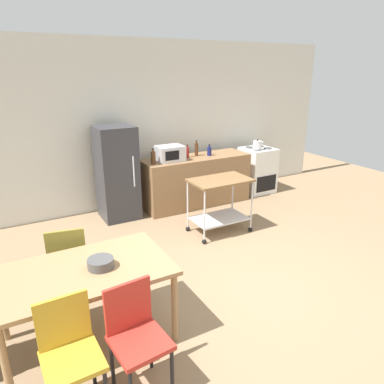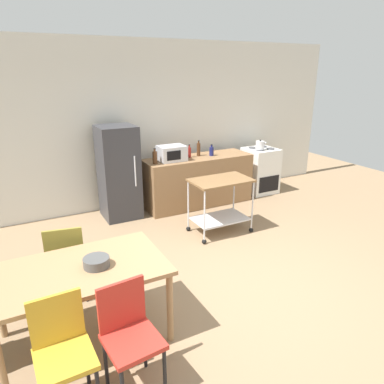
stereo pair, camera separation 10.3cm
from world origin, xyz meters
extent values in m
plane|color=#8C7051|center=(0.00, 0.00, 0.00)|extent=(12.00, 12.00, 0.00)
cube|color=silver|center=(0.00, 3.20, 1.45)|extent=(8.40, 0.12, 2.90)
cube|color=olive|center=(0.90, 2.60, 0.45)|extent=(2.00, 0.64, 0.90)
cube|color=#A37A51|center=(-1.74, -0.01, 0.73)|extent=(1.50, 0.90, 0.04)
cylinder|color=#A37A51|center=(-2.43, -0.40, 0.35)|extent=(0.06, 0.06, 0.71)
cylinder|color=#A37A51|center=(-1.05, -0.40, 0.35)|extent=(0.06, 0.06, 0.71)
cylinder|color=#A37A51|center=(-1.05, 0.38, 0.35)|extent=(0.06, 0.06, 0.71)
cube|color=#B72D23|center=(-1.52, -0.78, 0.47)|extent=(0.44, 0.44, 0.04)
cube|color=#B72D23|center=(-1.54, -0.60, 0.69)|extent=(0.38, 0.07, 0.40)
cylinder|color=black|center=(-1.34, -0.93, 0.23)|extent=(0.03, 0.03, 0.45)
cylinder|color=black|center=(-1.71, -0.63, 0.23)|extent=(0.03, 0.03, 0.45)
cylinder|color=black|center=(-1.37, -0.60, 0.23)|extent=(0.03, 0.03, 0.45)
cube|color=gold|center=(-2.00, -0.72, 0.47)|extent=(0.41, 0.41, 0.04)
cube|color=gold|center=(-2.01, -0.54, 0.69)|extent=(0.38, 0.04, 0.40)
cylinder|color=black|center=(-2.18, -0.55, 0.23)|extent=(0.03, 0.03, 0.45)
cylinder|color=black|center=(-1.84, -0.54, 0.23)|extent=(0.03, 0.03, 0.45)
cube|color=olive|center=(-1.74, 0.75, 0.47)|extent=(0.47, 0.47, 0.04)
cube|color=olive|center=(-1.78, 0.58, 0.69)|extent=(0.38, 0.10, 0.40)
cylinder|color=black|center=(-1.54, 0.89, 0.23)|extent=(0.03, 0.03, 0.45)
cylinder|color=black|center=(-1.88, 0.95, 0.23)|extent=(0.03, 0.03, 0.45)
cylinder|color=black|center=(-1.61, 0.55, 0.23)|extent=(0.03, 0.03, 0.45)
cylinder|color=black|center=(-1.94, 0.62, 0.23)|extent=(0.03, 0.03, 0.45)
cube|color=white|center=(2.35, 2.62, 0.45)|extent=(0.60, 0.60, 0.90)
cube|color=black|center=(2.35, 2.32, 0.25)|extent=(0.48, 0.01, 0.32)
cylinder|color=#47474C|center=(2.22, 2.50, 0.91)|extent=(0.16, 0.16, 0.02)
cylinder|color=#47474C|center=(2.48, 2.50, 0.91)|extent=(0.16, 0.16, 0.02)
cylinder|color=#47474C|center=(2.22, 2.74, 0.91)|extent=(0.16, 0.16, 0.02)
cylinder|color=#47474C|center=(2.48, 2.74, 0.91)|extent=(0.16, 0.16, 0.02)
cube|color=#333338|center=(-0.55, 2.70, 0.78)|extent=(0.60, 0.60, 1.55)
cylinder|color=silver|center=(-0.37, 2.39, 0.85)|extent=(0.02, 0.02, 0.50)
cube|color=brown|center=(0.61, 1.37, 0.83)|extent=(0.90, 0.56, 0.03)
cube|color=silver|center=(0.61, 1.37, 0.22)|extent=(0.83, 0.52, 0.02)
cylinder|color=silver|center=(0.19, 1.12, 0.45)|extent=(0.02, 0.02, 0.76)
sphere|color=black|center=(0.19, 1.12, 0.04)|extent=(0.07, 0.07, 0.07)
cylinder|color=silver|center=(1.03, 1.12, 0.45)|extent=(0.02, 0.02, 0.76)
sphere|color=black|center=(1.03, 1.12, 0.04)|extent=(0.07, 0.07, 0.07)
cylinder|color=silver|center=(0.19, 1.62, 0.45)|extent=(0.02, 0.02, 0.76)
sphere|color=black|center=(0.19, 1.62, 0.04)|extent=(0.07, 0.07, 0.07)
cylinder|color=silver|center=(1.03, 1.62, 0.45)|extent=(0.02, 0.02, 0.76)
sphere|color=black|center=(1.03, 1.62, 0.04)|extent=(0.07, 0.07, 0.07)
cylinder|color=#4C2D19|center=(0.03, 2.52, 1.00)|extent=(0.08, 0.08, 0.21)
cylinder|color=#4C2D19|center=(0.03, 2.52, 1.13)|extent=(0.04, 0.04, 0.04)
cylinder|color=black|center=(0.03, 2.52, 1.16)|extent=(0.04, 0.04, 0.01)
cube|color=silver|center=(0.37, 2.58, 1.03)|extent=(0.46, 0.34, 0.26)
cube|color=black|center=(0.33, 2.40, 1.03)|extent=(0.25, 0.01, 0.16)
cylinder|color=maroon|center=(0.74, 2.64, 0.99)|extent=(0.06, 0.06, 0.18)
cylinder|color=maroon|center=(0.74, 2.64, 1.10)|extent=(0.03, 0.03, 0.04)
cylinder|color=black|center=(0.74, 2.64, 1.13)|extent=(0.03, 0.03, 0.01)
cylinder|color=#4C2D19|center=(0.95, 2.67, 1.02)|extent=(0.07, 0.07, 0.23)
cylinder|color=#4C2D19|center=(0.95, 2.67, 1.15)|extent=(0.03, 0.03, 0.04)
cylinder|color=black|center=(0.95, 2.67, 1.18)|extent=(0.03, 0.03, 0.01)
cylinder|color=navy|center=(1.16, 2.57, 0.98)|extent=(0.08, 0.08, 0.15)
cylinder|color=navy|center=(1.16, 2.57, 1.07)|extent=(0.04, 0.04, 0.04)
cylinder|color=black|center=(1.16, 2.57, 1.10)|extent=(0.04, 0.04, 0.01)
cylinder|color=#4C4C4C|center=(-1.59, -0.05, 0.79)|extent=(0.23, 0.23, 0.09)
cylinder|color=silver|center=(2.23, 2.52, 1.00)|extent=(0.17, 0.17, 0.16)
sphere|color=black|center=(2.23, 2.52, 1.09)|extent=(0.03, 0.03, 0.03)
cylinder|color=silver|center=(2.34, 2.52, 1.02)|extent=(0.08, 0.02, 0.07)
camera|label=1|loc=(-2.23, -2.84, 2.41)|focal=33.33mm
camera|label=2|loc=(-2.14, -2.89, 2.41)|focal=33.33mm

